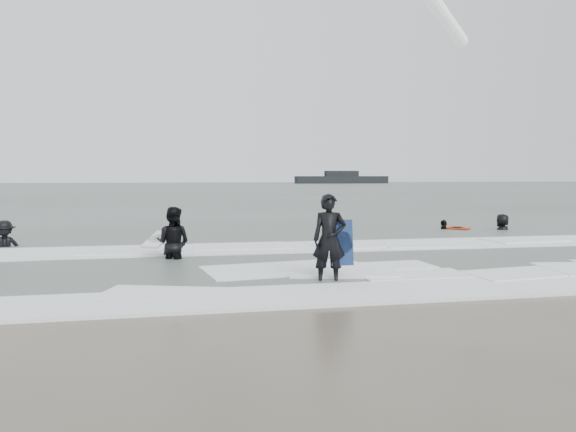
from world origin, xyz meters
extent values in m
plane|color=brown|center=(0.00, 0.00, 0.00)|extent=(320.00, 320.00, 0.00)
plane|color=#47544C|center=(0.00, 80.00, 0.06)|extent=(320.00, 320.00, 0.00)
imported|color=black|center=(0.02, 0.58, 0.00)|extent=(0.76, 0.57, 1.89)
imported|color=black|center=(-3.22, 4.50, 0.00)|extent=(1.17, 1.05, 1.98)
imported|color=black|center=(-8.32, 7.83, 0.00)|extent=(1.24, 0.89, 1.73)
imported|color=black|center=(7.61, 10.65, 0.00)|extent=(0.99, 0.84, 1.59)
imported|color=black|center=(9.84, 10.00, 0.00)|extent=(1.00, 1.07, 1.84)
cube|color=white|center=(0.00, -0.60, 0.03)|extent=(30.03, 2.32, 0.07)
cube|color=white|center=(0.00, 6.00, 0.04)|extent=(30.00, 2.60, 0.09)
cube|color=black|center=(39.46, 134.29, 1.04)|extent=(24.84, 4.44, 1.95)
cube|color=black|center=(39.46, 134.29, 2.72)|extent=(8.87, 2.66, 1.42)
camera|label=1|loc=(-3.00, -10.62, 2.26)|focal=35.00mm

